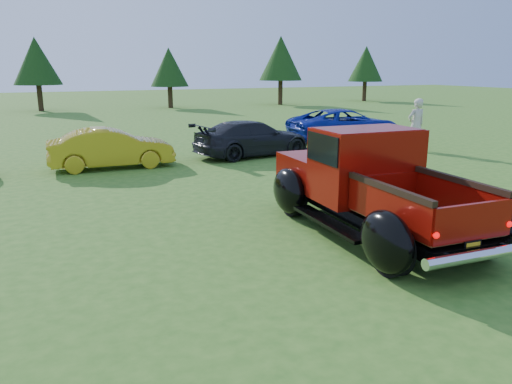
% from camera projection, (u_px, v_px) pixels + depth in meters
% --- Properties ---
extents(ground, '(120.00, 120.00, 0.00)m').
position_uv_depth(ground, '(272.00, 245.00, 8.70)').
color(ground, '#30601B').
rests_on(ground, ground).
extents(tree_mid_left, '(3.20, 3.20, 5.00)m').
position_uv_depth(tree_mid_left, '(36.00, 61.00, 34.15)').
color(tree_mid_left, '#332114').
rests_on(tree_mid_left, ground).
extents(tree_mid_right, '(2.82, 2.82, 4.40)m').
position_uv_depth(tree_mid_right, '(169.00, 67.00, 36.91)').
color(tree_mid_right, '#332114').
rests_on(tree_mid_right, ground).
extents(tree_east, '(3.46, 3.46, 5.40)m').
position_uv_depth(tree_east, '(281.00, 58.00, 39.85)').
color(tree_east, '#332114').
rests_on(tree_east, ground).
extents(tree_far_east, '(3.07, 3.07, 4.80)m').
position_uv_depth(tree_far_east, '(366.00, 64.00, 44.39)').
color(tree_far_east, '#332114').
rests_on(tree_far_east, ground).
extents(pickup_truck, '(2.62, 5.28, 1.93)m').
position_uv_depth(pickup_truck, '(364.00, 182.00, 9.43)').
color(pickup_truck, black).
rests_on(pickup_truck, ground).
extents(show_car_yellow, '(3.74, 1.40, 1.22)m').
position_uv_depth(show_car_yellow, '(111.00, 148.00, 15.22)').
color(show_car_yellow, '#B29517').
rests_on(show_car_yellow, ground).
extents(show_car_grey, '(4.43, 2.33, 1.23)m').
position_uv_depth(show_car_grey, '(253.00, 138.00, 17.33)').
color(show_car_grey, black).
rests_on(show_car_grey, ground).
extents(show_car_blue, '(4.89, 2.42, 1.33)m').
position_uv_depth(show_car_blue, '(345.00, 125.00, 20.79)').
color(show_car_blue, navy).
rests_on(show_car_blue, ground).
extents(spectator, '(0.71, 0.47, 1.91)m').
position_uv_depth(spectator, '(416.00, 125.00, 18.28)').
color(spectator, '#BBB1A2').
rests_on(spectator, ground).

